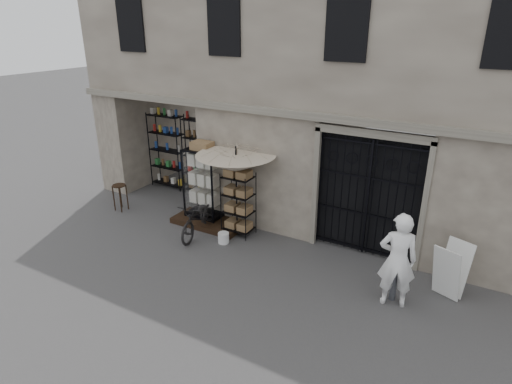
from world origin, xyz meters
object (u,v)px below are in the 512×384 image
Objects in this scene: market_umbrella at (236,159)px; easel_sign at (451,270)px; display_cabinet at (204,187)px; shopkeeper at (391,303)px; white_bucket at (224,238)px; bicycle at (200,234)px; steel_bollard at (394,284)px; wire_rack at (238,205)px; wooden_stool at (120,197)px.

market_umbrella reaches higher than easel_sign.
display_cabinet is 1.05× the size of shopkeeper.
white_bucket is 0.14× the size of shopkeeper.
steel_bollard is at bearing -14.25° from bicycle.
display_cabinet reaches higher than easel_sign.
wire_rack is at bearing -161.19° from easel_sign.
market_umbrella reaches higher than shopkeeper.
wire_rack is at bearing 21.77° from bicycle.
display_cabinet is 2.62× the size of wooden_stool.
market_umbrella is 2.29m from bicycle.
bicycle is at bearing 175.66° from white_bucket.
bicycle reaches higher than shopkeeper.
easel_sign reaches higher than steel_bollard.
white_bucket is at bearing -2.70° from wooden_stool.
wire_rack reaches higher than easel_sign.
easel_sign is at bearing -7.23° from bicycle.
wooden_stool is 9.00m from easel_sign.
wire_rack is 0.93m from white_bucket.
market_umbrella is at bearing 6.98° from wooden_stool.
bicycle reaches higher than wooden_stool.
market_umbrella is 4.89m from shopkeeper.
wire_rack is 0.59× the size of market_umbrella.
white_bucket is (1.17, -0.83, -0.88)m from display_cabinet.
wire_rack is 1.47× the size of easel_sign.
shopkeeper is (4.24, -1.02, -0.83)m from wire_rack.
display_cabinet is 1.32m from bicycle.
market_umbrella is 3.59× the size of wooden_stool.
wire_rack is at bearing -2.77° from display_cabinet.
bicycle is 1.57× the size of easel_sign.
market_umbrella reaches higher than wooden_stool.
steel_bollard reaches higher than white_bucket.
market_umbrella is 5.43m from easel_sign.
easel_sign reaches higher than bicycle.
bicycle reaches higher than steel_bollard.
bicycle is at bearing -57.54° from display_cabinet.
white_bucket is 0.16× the size of bicycle.
wire_rack is 2.13× the size of wooden_stool.
market_umbrella is at bearing 24.92° from bicycle.
display_cabinet is at bearing 144.82° from white_bucket.
easel_sign is at bearing -155.46° from shopkeeper.
easel_sign is at bearing -1.10° from wire_rack.
display_cabinet is 5.61m from steel_bollard.
bicycle is 6.07m from easel_sign.
display_cabinet is 0.73× the size of market_umbrella.
wire_rack reaches higher than shopkeeper.
wire_rack is 4.33m from steel_bollard.
white_bucket is 4.30m from steel_bollard.
shopkeeper is (0.02, -0.13, -0.36)m from steel_bollard.
steel_bollard is (8.05, -0.45, -0.06)m from wooden_stool.
wooden_stool is at bearing 167.30° from bicycle.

